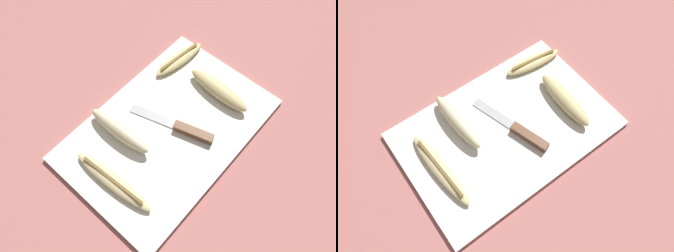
# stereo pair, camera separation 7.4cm
# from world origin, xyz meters

# --- Properties ---
(ground_plane) EXTENTS (4.00, 4.00, 0.00)m
(ground_plane) POSITION_xyz_m (0.00, 0.00, 0.00)
(ground_plane) COLOR #B76B66
(cutting_board) EXTENTS (0.48, 0.32, 0.01)m
(cutting_board) POSITION_xyz_m (0.00, 0.00, 0.01)
(cutting_board) COLOR white
(cutting_board) RESTS_ON ground_plane
(knife) EXTENTS (0.08, 0.20, 0.02)m
(knife) POSITION_xyz_m (0.02, -0.04, 0.02)
(knife) COLOR brown
(knife) RESTS_ON cutting_board
(banana_mellow_near) EXTENTS (0.05, 0.20, 0.02)m
(banana_mellow_near) POSITION_xyz_m (-0.17, -0.00, 0.02)
(banana_mellow_near) COLOR beige
(banana_mellow_near) RESTS_ON cutting_board
(banana_golden_short) EXTENTS (0.16, 0.05, 0.02)m
(banana_golden_short) POSITION_xyz_m (0.17, 0.11, 0.02)
(banana_golden_short) COLOR #EDD689
(banana_golden_short) RESTS_ON cutting_board
(banana_spotted_left) EXTENTS (0.05, 0.17, 0.03)m
(banana_spotted_left) POSITION_xyz_m (0.15, -0.03, 0.03)
(banana_spotted_left) COLOR #DBC684
(banana_spotted_left) RESTS_ON cutting_board
(banana_pale_long) EXTENTS (0.04, 0.17, 0.04)m
(banana_pale_long) POSITION_xyz_m (-0.08, 0.07, 0.03)
(banana_pale_long) COLOR beige
(banana_pale_long) RESTS_ON cutting_board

